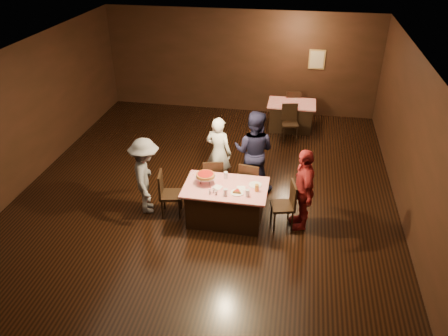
% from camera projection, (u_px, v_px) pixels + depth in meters
% --- Properties ---
extents(room, '(10.00, 10.04, 3.02)m').
position_uv_depth(room, '(203.00, 105.00, 8.27)').
color(room, black).
rests_on(room, ground).
extents(main_table, '(1.60, 1.00, 0.77)m').
position_uv_depth(main_table, '(226.00, 203.00, 8.51)').
color(main_table, red).
rests_on(main_table, ground).
extents(back_table, '(1.30, 0.90, 0.77)m').
position_uv_depth(back_table, '(291.00, 116.00, 12.20)').
color(back_table, red).
rests_on(back_table, ground).
extents(chair_far_left, '(0.50, 0.50, 0.95)m').
position_uv_depth(chair_far_left, '(213.00, 178.00, 9.16)').
color(chair_far_left, black).
rests_on(chair_far_left, ground).
extents(chair_far_right, '(0.48, 0.48, 0.95)m').
position_uv_depth(chair_far_right, '(251.00, 181.00, 9.04)').
color(chair_far_right, black).
rests_on(chair_far_right, ground).
extents(chair_end_left, '(0.49, 0.49, 0.95)m').
position_uv_depth(chair_end_left, '(171.00, 194.00, 8.63)').
color(chair_end_left, black).
rests_on(chair_end_left, ground).
extents(chair_end_right, '(0.51, 0.51, 0.95)m').
position_uv_depth(chair_end_right, '(282.00, 205.00, 8.29)').
color(chair_end_right, black).
rests_on(chair_end_right, ground).
extents(chair_back_near, '(0.49, 0.49, 0.95)m').
position_uv_depth(chair_back_near, '(290.00, 123.00, 11.56)').
color(chair_back_near, black).
rests_on(chair_back_near, ground).
extents(chair_back_far, '(0.48, 0.48, 0.95)m').
position_uv_depth(chair_back_far, '(292.00, 105.00, 12.67)').
color(chair_back_far, black).
rests_on(chair_back_far, ground).
extents(diner_white_jacket, '(0.68, 0.55, 1.63)m').
position_uv_depth(diner_white_jacket, '(219.00, 153.00, 9.41)').
color(diner_white_jacket, white).
rests_on(diner_white_jacket, ground).
extents(diner_navy_hoodie, '(0.98, 0.82, 1.83)m').
position_uv_depth(diner_navy_hoodie, '(254.00, 151.00, 9.25)').
color(diner_navy_hoodie, '#171732').
rests_on(diner_navy_hoodie, ground).
extents(diner_grey_knit, '(0.89, 1.17, 1.60)m').
position_uv_depth(diner_grey_knit, '(146.00, 176.00, 8.59)').
color(diner_grey_knit, slate).
rests_on(diner_grey_knit, ground).
extents(diner_red_shirt, '(0.62, 1.04, 1.65)m').
position_uv_depth(diner_red_shirt, '(303.00, 189.00, 8.13)').
color(diner_red_shirt, maroon).
rests_on(diner_red_shirt, ground).
extents(pizza_stand, '(0.38, 0.38, 0.22)m').
position_uv_depth(pizza_stand, '(205.00, 175.00, 8.33)').
color(pizza_stand, black).
rests_on(pizza_stand, main_table).
extents(plate_with_slice, '(0.25, 0.25, 0.06)m').
position_uv_depth(plate_with_slice, '(237.00, 192.00, 8.11)').
color(plate_with_slice, white).
rests_on(plate_with_slice, main_table).
extents(plate_empty, '(0.25, 0.25, 0.01)m').
position_uv_depth(plate_empty, '(255.00, 185.00, 8.35)').
color(plate_empty, white).
rests_on(plate_empty, main_table).
extents(glass_front_left, '(0.08, 0.08, 0.14)m').
position_uv_depth(glass_front_left, '(225.00, 192.00, 8.02)').
color(glass_front_left, silver).
rests_on(glass_front_left, main_table).
extents(glass_front_right, '(0.08, 0.08, 0.14)m').
position_uv_depth(glass_front_right, '(247.00, 193.00, 8.00)').
color(glass_front_right, silver).
rests_on(glass_front_right, main_table).
extents(glass_amber, '(0.08, 0.08, 0.14)m').
position_uv_depth(glass_amber, '(257.00, 188.00, 8.14)').
color(glass_amber, '#BF7F26').
rests_on(glass_amber, main_table).
extents(glass_back, '(0.08, 0.08, 0.14)m').
position_uv_depth(glass_back, '(226.00, 175.00, 8.54)').
color(glass_back, silver).
rests_on(glass_back, main_table).
extents(condiments, '(0.17, 0.10, 0.09)m').
position_uv_depth(condiments, '(213.00, 192.00, 8.08)').
color(condiments, silver).
rests_on(condiments, main_table).
extents(napkin_center, '(0.19, 0.19, 0.01)m').
position_uv_depth(napkin_center, '(241.00, 188.00, 8.27)').
color(napkin_center, white).
rests_on(napkin_center, main_table).
extents(napkin_left, '(0.21, 0.21, 0.01)m').
position_uv_depth(napkin_left, '(217.00, 187.00, 8.29)').
color(napkin_left, white).
rests_on(napkin_left, main_table).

